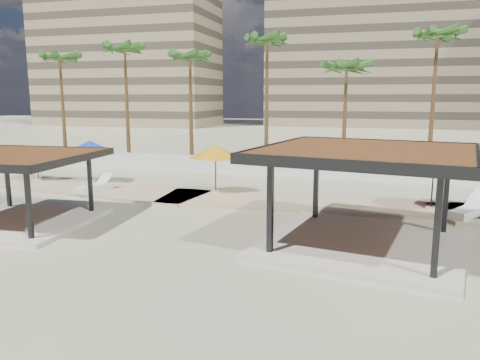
% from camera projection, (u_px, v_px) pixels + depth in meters
% --- Properties ---
extents(ground, '(200.00, 200.00, 0.00)m').
position_uv_depth(ground, '(235.00, 240.00, 18.45)').
color(ground, '#CABA86').
rests_on(ground, ground).
extents(promenade, '(44.45, 7.97, 0.24)m').
position_uv_depth(promenade, '(311.00, 201.00, 25.17)').
color(promenade, '#C6B284').
rests_on(promenade, ground).
extents(boundary_wall, '(56.00, 0.30, 1.20)m').
position_uv_depth(boundary_wall, '(298.00, 167.00, 33.50)').
color(boundary_wall, silver).
rests_on(boundary_wall, ground).
extents(building_west, '(34.00, 16.00, 32.40)m').
position_uv_depth(building_west, '(127.00, 46.00, 91.44)').
color(building_west, '#937F60').
rests_on(building_west, ground).
extents(building_mid, '(38.00, 16.00, 30.40)m').
position_uv_depth(building_mid, '(371.00, 50.00, 88.74)').
color(building_mid, '#847259').
rests_on(building_mid, ground).
extents(pavilion_central, '(8.64, 8.64, 3.77)m').
position_uv_depth(pavilion_central, '(365.00, 188.00, 17.33)').
color(pavilion_central, beige).
rests_on(pavilion_central, ground).
extents(pavilion_west, '(6.62, 6.62, 3.17)m').
position_uv_depth(pavilion_west, '(16.00, 182.00, 20.50)').
color(pavilion_west, beige).
rests_on(pavilion_west, ground).
extents(umbrella_a, '(3.19, 3.19, 2.64)m').
position_uv_depth(umbrella_a, '(90.00, 146.00, 30.09)').
color(umbrella_a, beige).
rests_on(umbrella_a, promenade).
extents(umbrella_b, '(3.89, 3.89, 2.71)m').
position_uv_depth(umbrella_b, '(215.00, 152.00, 26.64)').
color(umbrella_b, beige).
rests_on(umbrella_b, promenade).
extents(umbrella_c, '(2.98, 2.98, 2.57)m').
position_uv_depth(umbrella_c, '(434.00, 164.00, 22.49)').
color(umbrella_c, beige).
rests_on(umbrella_c, promenade).
extents(umbrella_f, '(2.68, 2.68, 2.25)m').
position_uv_depth(umbrella_f, '(36.00, 151.00, 30.55)').
color(umbrella_f, beige).
rests_on(umbrella_f, promenade).
extents(lounger_a, '(1.35, 2.51, 0.91)m').
position_uv_depth(lounger_a, '(95.00, 187.00, 27.17)').
color(lounger_a, white).
rests_on(lounger_a, promenade).
extents(lounger_b, '(1.92, 2.36, 0.89)m').
position_uv_depth(lounger_b, '(467.00, 212.00, 21.41)').
color(lounger_b, white).
rests_on(lounger_b, promenade).
extents(lounger_d, '(1.49, 2.24, 0.81)m').
position_uv_depth(lounger_d, '(477.00, 202.00, 23.59)').
color(lounger_d, white).
rests_on(lounger_d, promenade).
extents(palm_a, '(3.00, 3.00, 9.72)m').
position_uv_depth(palm_a, '(60.00, 62.00, 39.92)').
color(palm_a, brown).
rests_on(palm_a, ground).
extents(palm_b, '(3.00, 3.00, 10.34)m').
position_uv_depth(palm_b, '(125.00, 53.00, 38.58)').
color(palm_b, brown).
rests_on(palm_b, ground).
extents(palm_c, '(3.00, 3.00, 9.51)m').
position_uv_depth(palm_c, '(190.00, 61.00, 36.54)').
color(palm_c, brown).
rests_on(palm_c, ground).
extents(palm_d, '(3.00, 3.00, 10.66)m').
position_uv_depth(palm_d, '(267.00, 46.00, 35.50)').
color(palm_d, brown).
rests_on(palm_d, ground).
extents(palm_e, '(3.00, 3.00, 8.52)m').
position_uv_depth(palm_e, '(347.00, 71.00, 33.77)').
color(palm_e, brown).
rests_on(palm_e, ground).
extents(palm_f, '(3.00, 3.00, 10.60)m').
position_uv_depth(palm_f, '(437.00, 41.00, 32.01)').
color(palm_f, brown).
rests_on(palm_f, ground).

